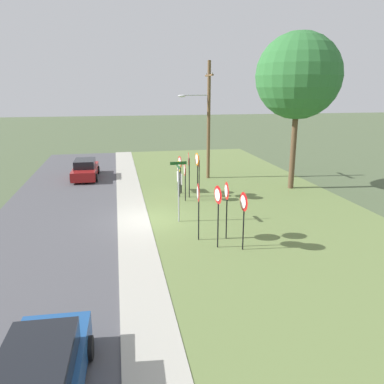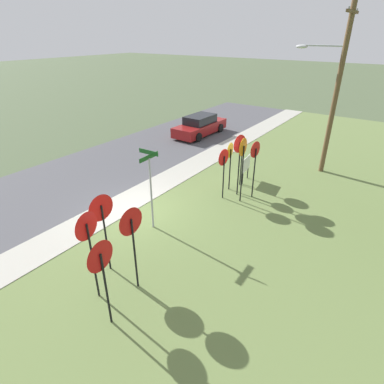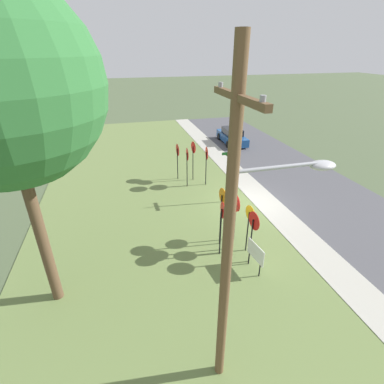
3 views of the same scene
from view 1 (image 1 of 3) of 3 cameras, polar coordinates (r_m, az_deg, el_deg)
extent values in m
plane|color=#4C5B3D|center=(19.60, -6.40, -4.26)|extent=(160.00, 160.00, 0.00)
cube|color=#4C4C51|center=(19.83, -20.40, -4.90)|extent=(44.00, 6.40, 0.01)
cube|color=#ADAA9E|center=(19.55, -8.74, -4.30)|extent=(44.00, 1.60, 0.06)
cube|color=olive|center=(20.90, 10.23, -3.10)|extent=(44.00, 12.00, 0.04)
cylinder|color=black|center=(23.12, -0.41, 2.10)|extent=(0.06, 0.06, 2.44)
cylinder|color=red|center=(22.88, -0.52, 4.94)|extent=(0.77, 0.16, 0.78)
cylinder|color=white|center=(22.87, -0.56, 4.94)|extent=(0.60, 0.11, 0.61)
cylinder|color=black|center=(24.05, -1.72, 2.17)|extent=(0.06, 0.06, 2.08)
cylinder|color=red|center=(23.84, -1.83, 4.48)|extent=(0.76, 0.09, 0.76)
cylinder|color=white|center=(23.84, -1.87, 4.47)|extent=(0.59, 0.06, 0.60)
cylinder|color=black|center=(22.47, -1.00, 1.08)|extent=(0.06, 0.06, 1.96)
cylinder|color=red|center=(22.25, -1.12, 3.39)|extent=(0.71, 0.08, 0.71)
cylinder|color=white|center=(22.25, -1.16, 3.39)|extent=(0.56, 0.05, 0.56)
cylinder|color=black|center=(23.32, -1.88, 1.61)|extent=(0.06, 0.06, 1.96)
cylinder|color=gold|center=(23.12, -2.00, 3.85)|extent=(0.69, 0.11, 0.69)
cylinder|color=white|center=(23.11, -2.04, 3.84)|extent=(0.53, 0.07, 0.54)
cylinder|color=black|center=(22.72, 0.84, 1.96)|extent=(0.06, 0.06, 2.51)
cylinder|color=orange|center=(22.46, 0.75, 4.93)|extent=(0.74, 0.07, 0.74)
cylinder|color=white|center=(22.46, 0.70, 4.93)|extent=(0.58, 0.04, 0.58)
cylinder|color=black|center=(23.44, 1.07, 2.05)|extent=(0.06, 0.06, 2.26)
cylinder|color=red|center=(23.21, 0.99, 4.63)|extent=(0.70, 0.11, 0.70)
cylinder|color=white|center=(23.21, 0.94, 4.63)|extent=(0.54, 0.07, 0.55)
cylinder|color=black|center=(15.82, 3.92, -4.30)|extent=(0.06, 0.06, 2.37)
cone|color=red|center=(15.47, 3.85, -0.43)|extent=(0.76, 0.14, 0.77)
cone|color=white|center=(15.47, 3.78, -0.44)|extent=(0.52, 0.09, 0.52)
cylinder|color=black|center=(16.59, 1.01, -3.55)|extent=(0.06, 0.06, 2.25)
cone|color=red|center=(16.28, 0.89, -0.09)|extent=(0.81, 0.10, 0.81)
cone|color=white|center=(16.27, 0.82, -0.09)|extent=(0.55, 0.06, 0.55)
cylinder|color=black|center=(16.82, 5.21, -3.31)|extent=(0.06, 0.06, 2.27)
cone|color=red|center=(16.50, 5.16, 0.16)|extent=(0.79, 0.07, 0.79)
cone|color=white|center=(16.50, 5.09, 0.16)|extent=(0.54, 0.04, 0.54)
cylinder|color=black|center=(15.75, 7.71, -4.92)|extent=(0.06, 0.06, 2.15)
cone|color=red|center=(15.42, 7.70, -1.46)|extent=(0.79, 0.09, 0.79)
cone|color=silver|center=(15.42, 7.62, -1.46)|extent=(0.54, 0.05, 0.54)
cylinder|color=#9EA0A8|center=(18.84, -2.01, -0.48)|extent=(0.07, 0.07, 2.73)
cylinder|color=#9EA0A8|center=(18.51, -2.05, 3.64)|extent=(0.09, 0.09, 0.03)
cube|color=#19511E|center=(18.50, -2.05, 3.82)|extent=(0.96, 0.05, 0.15)
cube|color=#19511E|center=(18.47, -2.05, 4.34)|extent=(0.05, 0.82, 0.15)
cylinder|color=brown|center=(28.00, 2.51, 10.53)|extent=(0.24, 0.24, 8.38)
cube|color=brown|center=(27.92, 2.58, 17.06)|extent=(2.10, 0.12, 0.12)
cylinder|color=gray|center=(28.75, 2.17, 17.21)|extent=(0.09, 0.09, 0.10)
cylinder|color=gray|center=(27.10, 3.03, 17.32)|extent=(0.09, 0.09, 0.10)
cylinder|color=#9EA0A8|center=(27.70, 0.52, 14.31)|extent=(0.08, 1.95, 0.08)
ellipsoid|color=#B7B7BC|center=(27.51, -1.53, 14.18)|extent=(0.40, 0.56, 0.18)
cylinder|color=black|center=(25.08, -2.11, 0.91)|extent=(0.05, 0.05, 0.55)
cylinder|color=black|center=(24.36, -1.60, 0.49)|extent=(0.05, 0.05, 0.55)
cube|color=white|center=(24.57, -1.87, 2.11)|extent=(1.09, 0.17, 0.70)
cylinder|color=brown|center=(25.96, 14.96, 6.91)|extent=(0.36, 0.36, 5.89)
sphere|color=#2D6B33|center=(25.74, 15.63, 16.39)|extent=(5.36, 5.36, 5.36)
cube|color=black|center=(9.06, -22.28, -22.48)|extent=(2.25, 1.53, 0.56)
cylinder|color=black|center=(10.45, -15.12, -21.65)|extent=(0.61, 0.20, 0.60)
cylinder|color=black|center=(10.79, -24.89, -21.33)|extent=(0.61, 0.20, 0.60)
cube|color=maroon|center=(29.76, -15.67, 2.99)|extent=(4.60, 1.77, 0.68)
cube|color=black|center=(29.65, -15.75, 4.16)|extent=(2.31, 1.48, 0.56)
cylinder|color=black|center=(28.35, -14.15, 2.12)|extent=(0.60, 0.19, 0.60)
cylinder|color=black|center=(28.52, -17.59, 1.94)|extent=(0.60, 0.19, 0.60)
cylinder|color=black|center=(31.12, -13.85, 3.27)|extent=(0.60, 0.19, 0.60)
cylinder|color=black|center=(31.27, -16.99, 3.11)|extent=(0.60, 0.19, 0.60)
camera|label=2|loc=(14.38, 33.04, 13.44)|focal=29.57mm
camera|label=3|loc=(32.86, 4.17, 18.03)|focal=26.80mm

